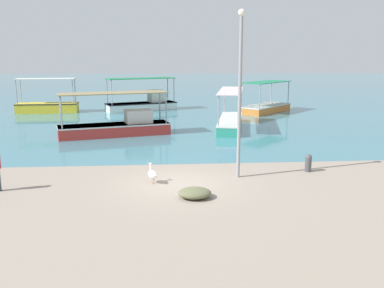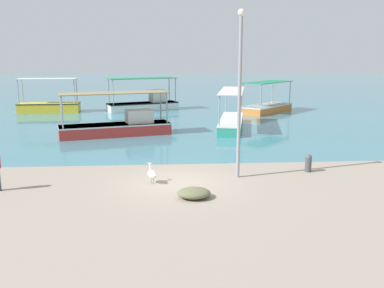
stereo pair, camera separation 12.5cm
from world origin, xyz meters
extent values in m
plane|color=gray|center=(0.00, 0.00, 0.00)|extent=(120.00, 120.00, 0.00)
cube|color=teal|center=(0.00, 48.00, 0.00)|extent=(110.00, 90.00, 0.00)
cube|color=white|center=(-2.34, 22.38, 0.35)|extent=(6.46, 3.88, 0.68)
cube|color=black|center=(-2.34, 22.38, 0.65)|extent=(6.51, 3.93, 0.08)
cylinder|color=#99999E|center=(-4.75, 20.65, 1.76)|extent=(0.08, 0.08, 2.14)
cylinder|color=#99999E|center=(-5.30, 22.07, 1.76)|extent=(0.08, 0.08, 2.14)
cylinder|color=#99999E|center=(0.61, 22.70, 1.76)|extent=(0.08, 0.08, 2.14)
cylinder|color=#99999E|center=(0.06, 24.12, 1.76)|extent=(0.08, 0.08, 2.14)
cube|color=#1D7C46|center=(-2.34, 22.38, 2.85)|extent=(6.30, 3.90, 0.05)
cube|color=beige|center=(-1.03, 22.89, 1.23)|extent=(1.61, 1.60, 1.08)
cube|color=gold|center=(-10.36, 21.51, 0.41)|extent=(5.16, 1.86, 0.82)
cube|color=black|center=(-10.36, 21.51, 0.78)|extent=(5.21, 1.91, 0.08)
cylinder|color=#99999E|center=(-8.11, 22.31, 1.85)|extent=(0.08, 0.08, 2.05)
cylinder|color=#99999E|center=(-8.04, 20.94, 1.85)|extent=(0.08, 0.08, 2.05)
cylinder|color=#99999E|center=(-12.69, 22.08, 1.85)|extent=(0.08, 0.08, 2.05)
cylinder|color=#99999E|center=(-12.62, 20.71, 1.85)|extent=(0.08, 0.08, 2.05)
cube|color=silver|center=(-10.36, 21.51, 2.90)|extent=(4.97, 1.95, 0.05)
cube|color=orange|center=(8.42, 20.24, 0.32)|extent=(5.23, 5.35, 0.63)
cube|color=silver|center=(8.42, 20.24, 0.59)|extent=(5.29, 5.41, 0.08)
cylinder|color=#99999E|center=(9.51, 22.65, 1.61)|extent=(0.08, 0.08, 1.95)
cylinder|color=#99999E|center=(10.78, 21.44, 1.61)|extent=(0.08, 0.08, 1.95)
cylinder|color=#99999E|center=(6.07, 19.04, 1.61)|extent=(0.08, 0.08, 1.95)
cylinder|color=#99999E|center=(7.33, 17.83, 1.61)|extent=(0.08, 0.08, 1.95)
cube|color=#1E7B52|center=(8.42, 20.24, 2.61)|extent=(5.17, 5.27, 0.05)
cube|color=red|center=(-3.52, 10.36, 0.36)|extent=(6.98, 3.45, 0.71)
cube|color=silver|center=(-3.52, 10.36, 0.68)|extent=(7.03, 3.50, 0.08)
cylinder|color=#99999E|center=(-6.35, 8.82, 1.67)|extent=(0.08, 0.08, 1.90)
cylinder|color=#99999E|center=(-6.74, 10.27, 1.67)|extent=(0.08, 0.08, 1.90)
cylinder|color=#99999E|center=(-0.30, 10.45, 1.67)|extent=(0.08, 0.08, 1.90)
cylinder|color=#99999E|center=(-0.69, 11.91, 1.67)|extent=(0.08, 0.08, 1.90)
cube|color=#8F7F56|center=(-3.52, 10.36, 2.64)|extent=(6.82, 3.49, 0.05)
cube|color=beige|center=(-2.05, 10.76, 1.13)|extent=(1.87, 1.60, 0.82)
cube|color=teal|center=(4.09, 12.49, 0.33)|extent=(2.81, 7.08, 0.65)
cube|color=silver|center=(4.09, 12.49, 0.61)|extent=(2.85, 7.13, 0.08)
cylinder|color=#99999E|center=(4.00, 9.21, 1.59)|extent=(0.08, 0.08, 1.87)
cylinder|color=#99999E|center=(2.85, 9.46, 1.59)|extent=(0.08, 0.08, 1.87)
cylinder|color=#99999E|center=(5.32, 15.52, 1.59)|extent=(0.08, 0.08, 1.87)
cylinder|color=#99999E|center=(4.17, 15.76, 1.59)|extent=(0.08, 0.08, 1.87)
cube|color=silver|center=(4.09, 12.49, 2.55)|extent=(2.86, 6.91, 0.05)
cylinder|color=#E0997A|center=(-1.06, 0.09, 0.11)|extent=(0.03, 0.03, 0.22)
cylinder|color=#E0997A|center=(-0.97, 0.13, 0.11)|extent=(0.03, 0.03, 0.22)
ellipsoid|color=white|center=(-1.03, 0.14, 0.36)|extent=(0.50, 0.63, 0.32)
ellipsoid|color=white|center=(-0.91, -0.09, 0.38)|extent=(0.18, 0.20, 0.10)
cylinder|color=white|center=(-1.10, 0.27, 0.58)|extent=(0.07, 0.07, 0.26)
sphere|color=white|center=(-1.10, 0.27, 0.74)|extent=(0.11, 0.11, 0.11)
cone|color=#E5933F|center=(-1.17, 0.42, 0.73)|extent=(0.19, 0.29, 0.06)
cylinder|color=gray|center=(2.47, 0.73, 3.21)|extent=(0.14, 0.14, 6.41)
sphere|color=#EAEACC|center=(2.47, 0.73, 6.53)|extent=(0.28, 0.28, 0.28)
cylinder|color=#47474C|center=(5.65, 1.35, 0.29)|extent=(0.28, 0.28, 0.58)
sphere|color=#4C4C51|center=(5.65, 1.35, 0.62)|extent=(0.29, 0.29, 0.29)
ellipsoid|color=#646645|center=(0.48, -1.72, 0.18)|extent=(1.19, 1.01, 0.35)
camera|label=1|loc=(-0.70, -16.05, 4.99)|focal=40.00mm
camera|label=2|loc=(-0.58, -16.06, 4.99)|focal=40.00mm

